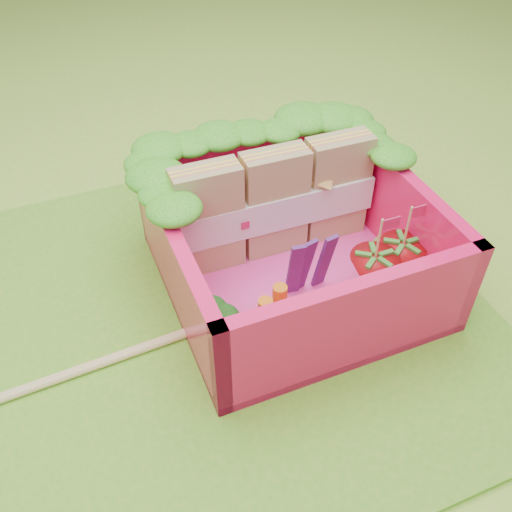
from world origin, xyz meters
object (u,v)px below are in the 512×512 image
at_px(sandwich_stack, 275,203).
at_px(strawberry_right, 399,261).
at_px(bento_box, 293,242).
at_px(chopsticks, 36,386).
at_px(strawberry_left, 372,275).
at_px(broccoli, 222,325).

height_order(sandwich_stack, strawberry_right, sandwich_stack).
bearing_deg(strawberry_right, sandwich_stack, 134.83).
xyz_separation_m(bento_box, chopsticks, (-1.36, -0.19, -0.26)).
bearing_deg(bento_box, strawberry_left, -42.33).
xyz_separation_m(sandwich_stack, chopsticks, (-1.37, -0.44, -0.33)).
bearing_deg(broccoli, strawberry_right, 5.07).
height_order(sandwich_stack, strawberry_left, sandwich_stack).
height_order(broccoli, strawberry_right, strawberry_right).
distance_m(bento_box, strawberry_right, 0.56).
bearing_deg(strawberry_right, bento_box, 153.45).
distance_m(bento_box, chopsticks, 1.40).
relative_size(bento_box, chopsticks, 0.54).
distance_m(sandwich_stack, broccoli, 0.79).
bearing_deg(broccoli, bento_box, 33.42).
relative_size(broccoli, strawberry_right, 0.64).
height_order(bento_box, sandwich_stack, sandwich_stack).
relative_size(bento_box, strawberry_right, 2.69).
relative_size(strawberry_left, strawberry_right, 1.01).
bearing_deg(broccoli, chopsticks, 170.41).
relative_size(broccoli, strawberry_left, 0.63).
bearing_deg(bento_box, strawberry_right, -26.55).
xyz_separation_m(sandwich_stack, broccoli, (-0.52, -0.58, -0.13)).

